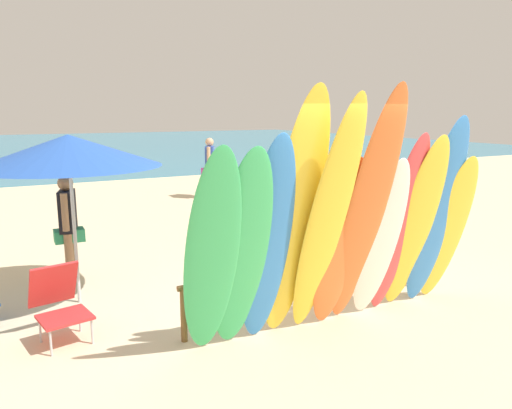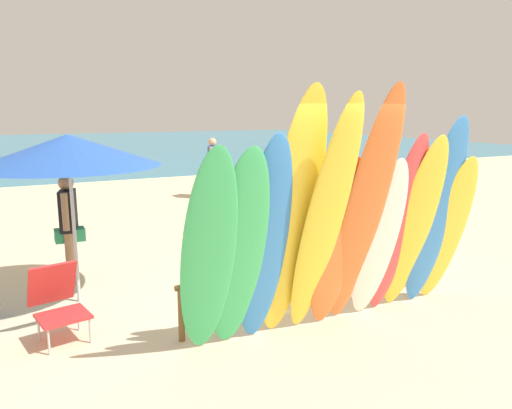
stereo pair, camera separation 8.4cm
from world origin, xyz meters
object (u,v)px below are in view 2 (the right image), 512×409
object	(u,v)px
beachgoer_by_water	(330,201)
surfboard_yellow_3	(292,221)
surfboard_white_7	(379,241)
beachgoer_strolling	(213,164)
surfboard_green_0	(208,257)
distant_boat	(39,161)
surfboard_yellow_4	(324,222)
surfboard_red_8	(397,227)
beach_umbrella	(68,151)
surfboard_green_1	(238,253)
surfboard_yellow_11	(448,231)
surfboard_blue_10	(436,215)
beach_chair_blue	(57,299)
surfboard_orange_6	(364,213)
surfboard_rack	(318,271)
surfboard_blue_2	(264,244)
surfboard_yellow_9	(414,226)
beachgoer_photographing	(69,221)
surfboard_orange_5	(337,245)
beachgoer_midbeach	(271,199)

from	to	relation	value
beachgoer_by_water	surfboard_yellow_3	bearing A→B (deg)	98.38
surfboard_white_7	beachgoer_strolling	distance (m)	8.66
surfboard_green_0	distant_boat	xyz separation A→B (m)	(-0.44, 20.80, -0.95)
surfboard_yellow_4	surfboard_red_8	xyz separation A→B (m)	(1.13, 0.14, -0.20)
surfboard_green_0	beach_umbrella	world-z (taller)	surfboard_green_0
surfboard_yellow_4	surfboard_red_8	distance (m)	1.16
surfboard_green_1	distant_boat	world-z (taller)	surfboard_green_1
beach_umbrella	surfboard_yellow_11	bearing A→B (deg)	-27.82
surfboard_yellow_3	surfboard_blue_10	xyz separation A→B (m)	(2.04, 0.02, -0.15)
surfboard_green_0	beach_chair_blue	size ratio (longest dim) A/B	2.82
surfboard_green_0	surfboard_orange_6	bearing A→B (deg)	1.84
surfboard_rack	surfboard_red_8	distance (m)	1.09
surfboard_blue_10	distant_boat	world-z (taller)	surfboard_blue_10
surfboard_green_1	surfboard_white_7	distance (m)	1.77
surfboard_blue_2	surfboard_yellow_3	bearing A→B (deg)	-5.88
surfboard_yellow_4	surfboard_yellow_9	xyz separation A→B (m)	(1.39, 0.13, -0.22)
surfboard_yellow_4	beachgoer_photographing	size ratio (longest dim) A/B	1.78
surfboard_yellow_11	beach_chair_blue	world-z (taller)	surfboard_yellow_11
surfboard_white_7	surfboard_yellow_11	distance (m)	1.14
surfboard_yellow_11	surfboard_green_1	bearing A→B (deg)	-176.35
surfboard_orange_5	surfboard_yellow_11	xyz separation A→B (m)	(1.70, 0.00, -0.03)
surfboard_green_1	beach_umbrella	distance (m)	2.71
surfboard_blue_2	surfboard_blue_10	size ratio (longest dim) A/B	0.95
beachgoer_by_water	surfboard_yellow_11	bearing A→B (deg)	135.78
surfboard_yellow_9	beachgoer_by_water	size ratio (longest dim) A/B	1.54
surfboard_rack	beach_umbrella	distance (m)	3.40
beach_umbrella	surfboard_blue_10	bearing A→B (deg)	-30.01
surfboard_white_7	surfboard_yellow_4	bearing A→B (deg)	-167.85
surfboard_green_1	surfboard_yellow_11	distance (m)	2.90
surfboard_white_7	surfboard_green_1	bearing A→B (deg)	-176.29
surfboard_blue_10	beach_chair_blue	xyz separation A→B (m)	(-4.20, 1.30, -0.77)
surfboard_red_8	surfboard_yellow_9	world-z (taller)	surfboard_red_8
surfboard_red_8	beachgoer_photographing	distance (m)	4.51
surfboard_yellow_9	beach_chair_blue	xyz separation A→B (m)	(-3.87, 1.29, -0.67)
surfboard_rack	surfboard_green_1	xyz separation A→B (m)	(-1.33, -0.57, 0.56)
surfboard_green_0	surfboard_red_8	world-z (taller)	surfboard_red_8
surfboard_green_1	beachgoer_photographing	distance (m)	3.34
surfboard_orange_6	distant_boat	size ratio (longest dim) A/B	0.72
surfboard_orange_6	beachgoer_by_water	xyz separation A→B (m)	(1.68, 2.94, -0.50)
surfboard_blue_2	beachgoer_photographing	xyz separation A→B (m)	(-1.53, 3.07, -0.23)
beachgoer_by_water	surfboard_orange_5	bearing A→B (deg)	105.66
surfboard_blue_10	beachgoer_photographing	world-z (taller)	surfboard_blue_10
surfboard_blue_10	surfboard_white_7	bearing A→B (deg)	-176.58
surfboard_green_1	surfboard_orange_6	distance (m)	1.46
surfboard_green_0	surfboard_green_1	xyz separation A→B (m)	(0.32, 0.02, -0.01)
surfboard_yellow_11	distant_boat	bearing A→B (deg)	102.97
surfboard_green_0	surfboard_yellow_11	size ratio (longest dim) A/B	1.14
surfboard_green_1	beach_umbrella	size ratio (longest dim) A/B	1.00
surfboard_rack	beachgoer_midbeach	distance (m)	3.08
surfboard_yellow_4	surfboard_blue_10	distance (m)	1.72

